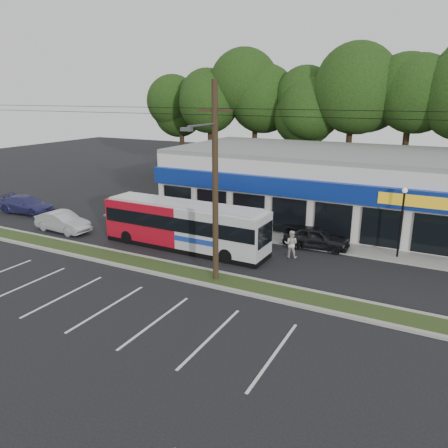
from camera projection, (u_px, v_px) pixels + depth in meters
The scene contains 15 objects.
ground at pixel (158, 276), 23.28m from camera, with size 120.00×120.00×0.00m, color black.
grass_strip at pixel (168, 269), 24.11m from camera, with size 40.00×1.60×0.12m, color #2B3B18.
curb_south at pixel (159, 274), 23.39m from camera, with size 40.00×0.25×0.14m, color #9E9E93.
curb_north at pixel (177, 264), 24.83m from camera, with size 40.00×0.25×0.14m, color #9E9E93.
sidewalk at pixel (300, 241), 28.70m from camera, with size 32.00×2.20×0.10m, color #9E9E93.
strip_mall at pixel (336, 185), 33.62m from camera, with size 25.00×12.55×5.30m.
utility_pole at pixel (211, 178), 21.28m from camera, with size 50.00×2.77×10.00m.
lamp_post at pixel (402, 215), 25.13m from camera, with size 0.30×0.30×4.25m.
tree_line at pixel (351, 105), 41.23m from camera, with size 46.76×6.76×11.83m.
metrobus at pixel (185, 225), 27.15m from camera, with size 10.94×2.48×2.93m.
car_dark at pixel (316, 238), 27.39m from camera, with size 1.65×4.11×1.40m, color black.
car_silver at pixel (63, 222), 30.78m from camera, with size 1.50×4.31×1.42m, color #B1B4B9.
car_blue at pixel (27, 205), 35.59m from camera, with size 1.99×4.88×1.42m, color navy.
pedestrian_a at pixel (256, 226), 29.38m from camera, with size 0.61×0.40×1.66m, color silver.
pedestrian_b at pixel (291, 244), 25.84m from camera, with size 0.80×0.63×1.65m, color beige.
Camera 1 is at (13.09, -17.45, 9.29)m, focal length 35.00 mm.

